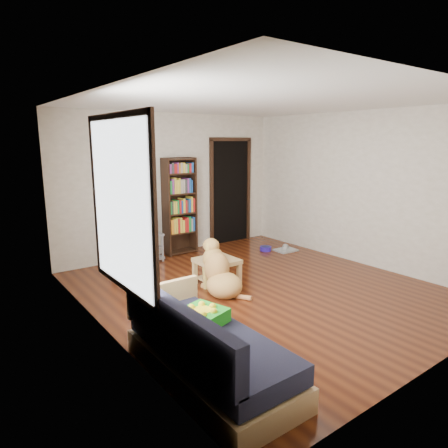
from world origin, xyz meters
TOP-DOWN VIEW (x-y plane):
  - ground at (0.00, 0.00)m, footprint 5.00×5.00m
  - ceiling at (0.00, 0.00)m, footprint 5.00×5.00m
  - wall_back at (0.00, 2.50)m, footprint 4.50×0.00m
  - wall_left at (-2.25, 0.00)m, footprint 0.00×5.00m
  - wall_right at (2.25, 0.00)m, footprint 0.00×5.00m
  - green_cushion at (-1.75, -1.16)m, footprint 0.48×0.48m
  - laptop at (-0.40, 0.48)m, footprint 0.40×0.34m
  - dog_bowl at (1.46, 1.49)m, footprint 0.22×0.22m
  - grey_rag at (1.76, 1.24)m, footprint 0.42×0.34m
  - window at (-2.23, -0.50)m, footprint 0.03×1.46m
  - doorway at (1.35, 2.48)m, footprint 1.03×0.05m
  - tv_stand at (-0.90, 2.25)m, footprint 0.90×0.45m
  - crt_tv at (-0.90, 2.27)m, footprint 0.55×0.52m
  - bookshelf at (0.05, 2.34)m, footprint 0.60×0.30m
  - sofa at (-1.87, -1.38)m, footprint 0.80×1.80m
  - coffee_table at (-0.40, 0.51)m, footprint 0.55×0.55m
  - dog at (-0.56, 0.23)m, footprint 0.51×0.95m

SIDE VIEW (x-z plane):
  - ground at x=0.00m, z-range 0.00..0.00m
  - grey_rag at x=1.76m, z-range 0.00..0.03m
  - dog_bowl at x=1.46m, z-range 0.00..0.08m
  - sofa at x=-1.87m, z-range -0.14..0.66m
  - tv_stand at x=-0.90m, z-range 0.02..0.52m
  - coffee_table at x=-0.40m, z-range 0.08..0.48m
  - dog at x=-0.56m, z-range -0.10..0.67m
  - laptop at x=-0.40m, z-range 0.40..0.43m
  - green_cushion at x=-1.75m, z-range 0.42..0.55m
  - crt_tv at x=-0.90m, z-range 0.45..1.03m
  - bookshelf at x=0.05m, z-range 0.10..1.90m
  - doorway at x=1.35m, z-range 0.03..2.21m
  - wall_back at x=0.00m, z-range -0.95..3.55m
  - wall_left at x=-2.25m, z-range -1.20..3.80m
  - wall_right at x=2.25m, z-range -1.20..3.80m
  - window at x=-2.23m, z-range 0.65..2.35m
  - ceiling at x=0.00m, z-range 2.60..2.60m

